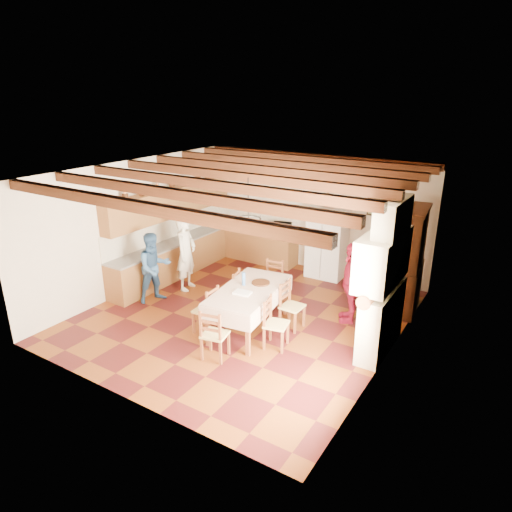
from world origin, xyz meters
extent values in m
cube|color=#451313|center=(0.00, 0.00, -0.01)|extent=(6.00, 6.50, 0.02)
cube|color=white|center=(0.00, 0.00, 3.01)|extent=(6.00, 6.50, 0.02)
cube|color=silver|center=(0.00, 3.26, 1.50)|extent=(6.00, 0.02, 3.00)
cube|color=silver|center=(0.00, -3.26, 1.50)|extent=(6.00, 0.02, 3.00)
cube|color=silver|center=(-3.01, 0.00, 1.50)|extent=(0.02, 6.50, 3.00)
cube|color=silver|center=(3.01, 0.00, 1.50)|extent=(0.02, 6.50, 3.00)
cube|color=brown|center=(-2.70, 1.05, 0.43)|extent=(0.60, 4.30, 0.86)
cube|color=brown|center=(-1.55, 2.95, 0.43)|extent=(2.30, 0.60, 0.86)
cube|color=slate|center=(-2.70, 1.05, 0.88)|extent=(0.62, 4.30, 0.04)
cube|color=slate|center=(-1.55, 2.95, 0.88)|extent=(2.34, 0.62, 0.04)
cube|color=#F0EBCD|center=(-2.98, 1.05, 1.20)|extent=(0.03, 4.30, 0.60)
cube|color=#F0EBCD|center=(-1.55, 3.23, 1.20)|extent=(2.30, 0.03, 0.60)
cube|color=brown|center=(-2.83, 1.05, 1.85)|extent=(0.35, 4.20, 0.70)
cube|color=black|center=(1.55, 3.23, 1.85)|extent=(0.34, 0.03, 0.42)
cube|color=white|center=(0.55, 2.93, 0.90)|extent=(0.92, 0.76, 1.80)
cube|color=silver|center=(0.39, -0.43, 0.84)|extent=(1.26, 2.10, 0.05)
cube|color=brown|center=(0.10, -1.35, 0.41)|extent=(0.08, 0.08, 0.82)
cube|color=brown|center=(0.91, -1.25, 0.41)|extent=(0.08, 0.08, 0.82)
cube|color=brown|center=(-0.13, 0.40, 0.41)|extent=(0.08, 0.08, 0.82)
cube|color=brown|center=(0.69, 0.50, 0.41)|extent=(0.08, 0.08, 0.82)
torus|color=black|center=(0.39, -0.43, 2.25)|extent=(0.47, 0.47, 0.03)
imported|color=white|center=(-1.91, 0.44, 0.88)|extent=(0.56, 0.72, 1.77)
imported|color=#335A8A|center=(-2.07, -0.44, 0.79)|extent=(0.83, 0.93, 1.58)
imported|color=maroon|center=(1.93, 0.96, 0.84)|extent=(0.77, 1.06, 1.68)
imported|color=silver|center=(-0.78, 2.95, 1.04)|extent=(0.56, 0.45, 0.27)
imported|color=#331D0D|center=(0.49, 2.93, 1.96)|extent=(0.38, 0.38, 0.32)
camera|label=1|loc=(4.77, -7.12, 4.46)|focal=32.00mm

